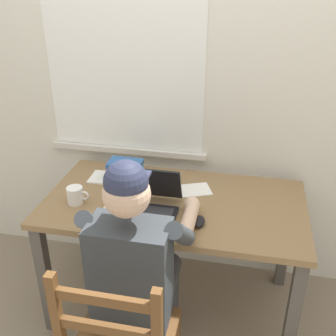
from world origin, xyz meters
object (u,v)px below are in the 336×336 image
at_px(coffee_mug_dark, 163,183).
at_px(coffee_mug_white, 75,195).
at_px(seated_person, 138,262).
at_px(desk, 174,216).
at_px(laptop, 146,203).
at_px(book_stack_main, 126,170).
at_px(computer_mouse, 199,221).

bearing_deg(coffee_mug_dark, coffee_mug_white, -152.26).
height_order(seated_person, coffee_mug_dark, seated_person).
xyz_separation_m(coffee_mug_white, coffee_mug_dark, (0.43, 0.22, -0.00)).
height_order(desk, seated_person, seated_person).
bearing_deg(coffee_mug_white, seated_person, -36.66).
xyz_separation_m(desk, laptop, (-0.12, -0.13, 0.15)).
bearing_deg(seated_person, desk, 79.63).
bearing_deg(desk, laptop, -133.35).
height_order(laptop, coffee_mug_dark, laptop).
bearing_deg(coffee_mug_dark, seated_person, -90.03).
distance_m(seated_person, book_stack_main, 0.67).
bearing_deg(computer_mouse, coffee_mug_dark, 130.10).
xyz_separation_m(desk, coffee_mug_white, (-0.51, -0.13, 0.15)).
distance_m(desk, seated_person, 0.46).
distance_m(seated_person, laptop, 0.34).
xyz_separation_m(laptop, coffee_mug_dark, (0.04, 0.22, -0.00)).
bearing_deg(coffee_mug_white, computer_mouse, -5.29).
distance_m(seated_person, coffee_mug_dark, 0.55).
relative_size(computer_mouse, book_stack_main, 0.52).
distance_m(seated_person, coffee_mug_white, 0.54).
height_order(coffee_mug_white, book_stack_main, book_stack_main).
bearing_deg(desk, computer_mouse, -50.50).
relative_size(laptop, coffee_mug_white, 2.68).
height_order(seated_person, laptop, seated_person).
bearing_deg(laptop, coffee_mug_dark, 79.43).
distance_m(coffee_mug_dark, book_stack_main, 0.25).
height_order(desk, computer_mouse, computer_mouse).
height_order(computer_mouse, book_stack_main, book_stack_main).
bearing_deg(book_stack_main, laptop, -56.52).
relative_size(laptop, coffee_mug_dark, 2.82).
distance_m(coffee_mug_white, book_stack_main, 0.35).
height_order(seated_person, coffee_mug_white, seated_person).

